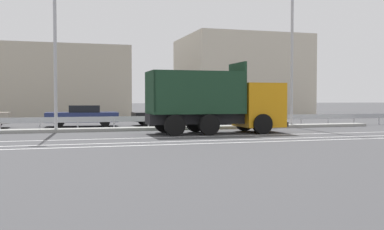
% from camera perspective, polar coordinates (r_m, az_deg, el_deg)
% --- Properties ---
extents(ground_plane, '(320.00, 320.00, 0.00)m').
position_cam_1_polar(ground_plane, '(24.51, -1.84, -2.19)').
color(ground_plane, '#424244').
extents(lane_strip_0, '(48.15, 0.16, 0.01)m').
position_cam_1_polar(lane_strip_0, '(22.07, 4.44, -2.65)').
color(lane_strip_0, silver).
rests_on(lane_strip_0, ground_plane).
extents(lane_strip_1, '(48.15, 0.16, 0.01)m').
position_cam_1_polar(lane_strip_1, '(20.14, 6.59, -3.11)').
color(lane_strip_1, silver).
rests_on(lane_strip_1, ground_plane).
extents(lane_strip_2, '(48.15, 0.16, 0.01)m').
position_cam_1_polar(lane_strip_2, '(19.07, 7.99, -3.41)').
color(lane_strip_2, silver).
rests_on(lane_strip_2, ground_plane).
extents(median_island, '(26.48, 1.10, 0.18)m').
position_cam_1_polar(median_island, '(26.34, -2.90, -1.69)').
color(median_island, gray).
rests_on(median_island, ground_plane).
extents(median_guardrail, '(48.15, 0.09, 0.78)m').
position_cam_1_polar(median_guardrail, '(27.30, -3.41, -0.56)').
color(median_guardrail, '#9EA0A5').
rests_on(median_guardrail, ground_plane).
extents(dump_truck, '(7.32, 2.76, 3.74)m').
position_cam_1_polar(dump_truck, '(24.03, 5.13, 0.98)').
color(dump_truck, orange).
rests_on(dump_truck, ground_plane).
extents(median_road_sign, '(0.67, 0.16, 2.23)m').
position_cam_1_polar(median_road_sign, '(28.42, 9.35, 0.69)').
color(median_road_sign, white).
rests_on(median_road_sign, ground_plane).
extents(street_lamp_1, '(0.71, 2.69, 8.19)m').
position_cam_1_polar(street_lamp_1, '(25.33, -17.04, 8.35)').
color(street_lamp_1, '#ADADB2').
rests_on(street_lamp_1, ground_plane).
extents(street_lamp_2, '(0.70, 2.34, 10.05)m').
position_cam_1_polar(street_lamp_2, '(29.48, 12.74, 9.26)').
color(street_lamp_2, '#ADADB2').
rests_on(street_lamp_2, ground_plane).
extents(parked_car_2, '(4.71, 2.22, 1.39)m').
position_cam_1_polar(parked_car_2, '(30.36, -13.72, -0.07)').
color(parked_car_2, navy).
rests_on(parked_car_2, ground_plane).
extents(parked_car_3, '(4.10, 1.98, 1.30)m').
position_cam_1_polar(parked_car_3, '(30.84, -3.68, -0.05)').
color(parked_car_3, black).
rests_on(parked_car_3, ground_plane).
extents(parked_car_4, '(3.86, 2.01, 1.45)m').
position_cam_1_polar(parked_car_4, '(33.22, 5.59, 0.17)').
color(parked_car_4, '#A3A3A8').
rests_on(parked_car_4, ground_plane).
extents(background_building_0, '(17.27, 9.50, 6.86)m').
position_cam_1_polar(background_building_0, '(46.81, -19.10, 3.93)').
color(background_building_0, '#B7AD99').
rests_on(background_building_0, ground_plane).
extents(background_building_1, '(12.76, 11.18, 8.70)m').
position_cam_1_polar(background_building_1, '(51.34, 6.14, 4.89)').
color(background_building_1, beige).
rests_on(background_building_1, ground_plane).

